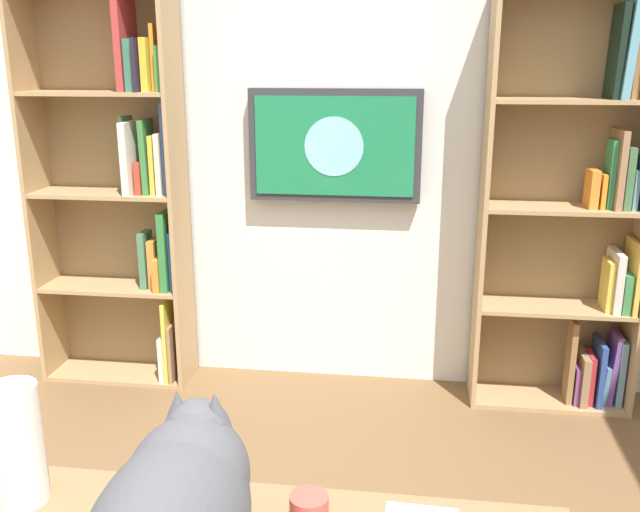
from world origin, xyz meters
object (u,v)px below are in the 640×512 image
bookshelf_right (125,191)px  paper_towel_roll (17,444)px  wall_mounted_tv (335,146)px  bookshelf_left (583,210)px

bookshelf_right → paper_towel_roll: bearing=106.7°
wall_mounted_tv → paper_towel_roll: size_ratio=3.09×
bookshelf_right → wall_mounted_tv: (-1.07, -0.08, 0.24)m
bookshelf_left → wall_mounted_tv: (1.19, -0.08, 0.27)m
bookshelf_right → bookshelf_left: bearing=179.9°
wall_mounted_tv → paper_towel_roll: bearing=78.6°
bookshelf_left → wall_mounted_tv: bearing=-4.0°
bookshelf_left → bookshelf_right: size_ratio=0.99×
paper_towel_roll → bookshelf_left: bearing=-127.8°
bookshelf_right → paper_towel_roll: (-0.63, 2.10, -0.16)m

